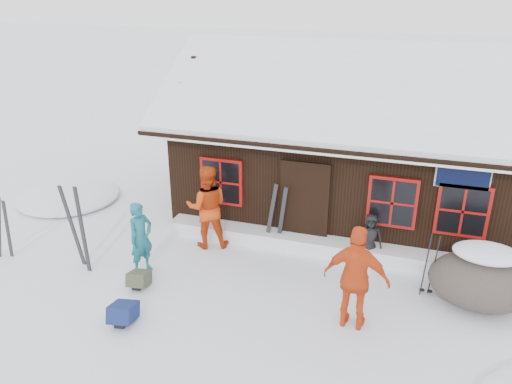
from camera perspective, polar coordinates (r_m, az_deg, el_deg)
ground at (r=10.00m, az=-3.02°, el=-11.67°), size 120.00×120.00×0.00m
mountain_hut at (r=13.39m, az=10.59°, el=4.61°), size 8.90×6.09×4.42m
snow_drift at (r=11.44m, az=8.12°, el=-6.10°), size 7.60×0.60×0.35m
snow_mounds at (r=11.17m, az=8.48°, el=-7.91°), size 20.60×13.20×0.48m
skier_teal at (r=10.62m, az=-13.01°, el=-5.16°), size 0.55×0.67×1.57m
skier_orange_left at (r=11.34m, az=-5.59°, el=-1.69°), size 1.16×1.05×1.96m
skier_orange_right at (r=8.83m, az=11.39°, el=-9.68°), size 1.18×0.56×1.95m
skier_crouched at (r=11.13m, az=12.86°, el=-5.13°), size 0.58×0.41×1.11m
boulder at (r=10.30m, az=24.39°, el=-9.09°), size 1.91×1.43×1.12m
ski_pair_left at (r=12.21m, az=-26.90°, el=-3.81°), size 0.56×0.16×1.49m
ski_pair_mid at (r=11.14m, az=-19.74°, el=-3.94°), size 0.67×0.26×1.89m
ski_pair_right at (r=11.36m, az=2.33°, el=-2.87°), size 0.56×0.15×1.58m
ski_poles at (r=10.23m, az=19.24°, el=-7.95°), size 0.24×0.12×1.37m
backpack_blue at (r=9.50m, az=-14.88°, el=-13.49°), size 0.52×0.63×0.30m
backpack_olive at (r=10.42m, az=-13.19°, el=-9.90°), size 0.44×0.54×0.27m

